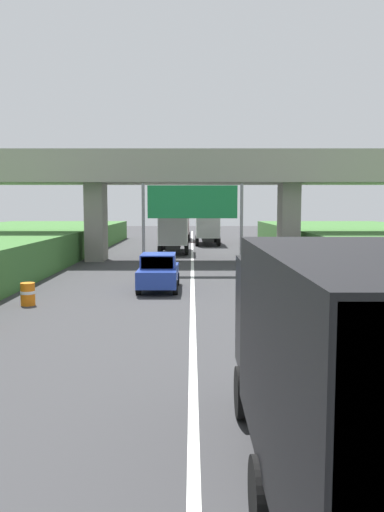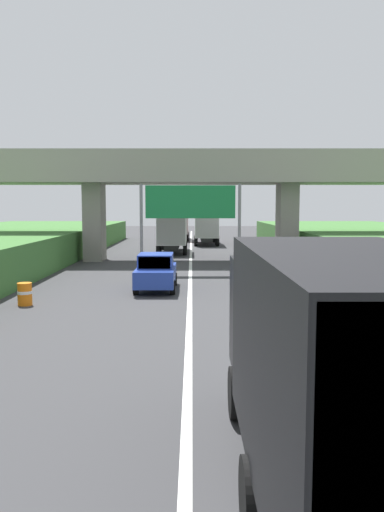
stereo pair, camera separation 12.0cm
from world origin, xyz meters
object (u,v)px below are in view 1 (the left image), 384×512
(truck_black, at_px, (343,363))
(truck_green, at_px, (173,230))
(overhead_highway_sign, at_px, (192,208))
(truck_white, at_px, (179,223))
(truck_red, at_px, (207,226))
(construction_barrel_4, at_px, (27,294))
(car_blue, at_px, (158,272))

(truck_black, bearing_deg, truck_green, 95.43)
(overhead_highway_sign, bearing_deg, truck_green, 96.66)
(truck_black, height_order, truck_white, same)
(overhead_highway_sign, distance_m, truck_red, 22.27)
(truck_red, bearing_deg, construction_barrel_4, -104.24)
(truck_green, relative_size, construction_barrel_4, 8.11)
(overhead_highway_sign, distance_m, truck_black, 23.25)
(car_blue, bearing_deg, truck_red, 83.67)
(overhead_highway_sign, height_order, car_blue, overhead_highway_sign)
(truck_red, bearing_deg, truck_white, 114.14)
(truck_black, bearing_deg, truck_white, 93.74)
(truck_black, height_order, truck_red, same)
(truck_white, bearing_deg, truck_black, -86.26)
(truck_red, distance_m, car_blue, 28.27)
(truck_red, relative_size, truck_green, 1.00)
(truck_white, relative_size, construction_barrel_4, 8.11)
(car_blue, xyz_separation_m, construction_barrel_4, (-4.95, -3.67, -0.40))
(truck_white, distance_m, car_blue, 34.82)
(overhead_highway_sign, height_order, truck_red, overhead_highway_sign)
(truck_black, bearing_deg, overhead_highway_sign, 94.72)
(truck_white, height_order, car_blue, truck_white)
(truck_black, relative_size, truck_red, 1.00)
(overhead_highway_sign, xyz_separation_m, truck_green, (-1.54, 13.16, -1.90))
(truck_green, bearing_deg, truck_white, 89.82)
(overhead_highway_sign, height_order, construction_barrel_4, overhead_highway_sign)
(overhead_highway_sign, distance_m, car_blue, 6.84)
(overhead_highway_sign, distance_m, truck_green, 13.38)
(truck_white, relative_size, car_blue, 1.78)
(overhead_highway_sign, xyz_separation_m, truck_black, (1.91, -23.09, -1.90))
(overhead_highway_sign, distance_m, truck_white, 28.96)
(truck_black, distance_m, truck_white, 52.07)
(truck_black, height_order, car_blue, truck_black)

